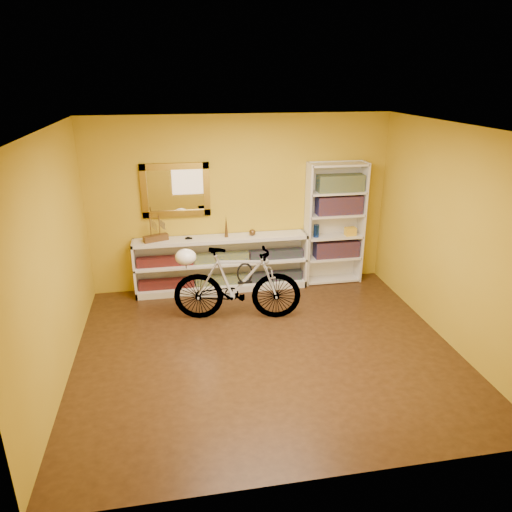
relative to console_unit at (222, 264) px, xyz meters
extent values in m
cube|color=black|center=(0.33, -1.81, -0.43)|extent=(4.50, 4.00, 0.01)
cube|color=silver|center=(0.33, -1.81, 2.18)|extent=(4.50, 4.00, 0.01)
cube|color=gold|center=(0.33, 0.19, 0.88)|extent=(4.50, 0.01, 2.60)
cube|color=gold|center=(-1.93, -1.81, 0.88)|extent=(0.01, 4.00, 2.60)
cube|color=gold|center=(2.58, -1.81, 0.88)|extent=(0.01, 4.00, 2.60)
cube|color=olive|center=(-0.62, 0.15, 1.12)|extent=(0.98, 0.06, 0.78)
cube|color=silver|center=(1.23, 0.17, -0.17)|extent=(0.09, 0.02, 0.09)
cube|color=black|center=(0.00, -0.02, -0.26)|extent=(2.50, 0.13, 0.14)
cube|color=navy|center=(0.00, -0.02, 0.11)|extent=(2.50, 0.13, 0.14)
imported|color=black|center=(-0.47, 0.00, 0.43)|extent=(0.00, 0.00, 0.00)
cone|color=brown|center=(0.08, 0.00, 0.59)|extent=(0.06, 0.06, 0.33)
sphere|color=brown|center=(0.47, 0.00, 0.47)|extent=(0.10, 0.10, 0.10)
cube|color=maroon|center=(1.82, 0.03, 0.12)|extent=(0.70, 0.22, 0.26)
cube|color=maroon|center=(1.82, 0.03, 0.83)|extent=(0.70, 0.22, 0.28)
cube|color=navy|center=(1.82, 0.03, 1.16)|extent=(0.70, 0.22, 0.25)
cylinder|color=navy|center=(1.47, 0.01, 0.44)|extent=(0.09, 0.09, 0.20)
cube|color=maroon|center=(1.57, 0.06, 1.14)|extent=(0.18, 0.18, 0.20)
cube|color=yellow|center=(2.02, -0.01, 0.40)|extent=(0.17, 0.12, 0.13)
imported|color=silver|center=(0.10, -0.96, 0.09)|extent=(0.72, 1.79, 1.02)
ellipsoid|color=white|center=(-0.55, -0.86, 0.47)|extent=(0.28, 0.26, 0.21)
torus|color=black|center=(0.20, -0.98, 0.24)|extent=(0.21, 0.02, 0.21)
camera|label=1|loc=(-0.66, -6.66, 2.69)|focal=33.30mm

